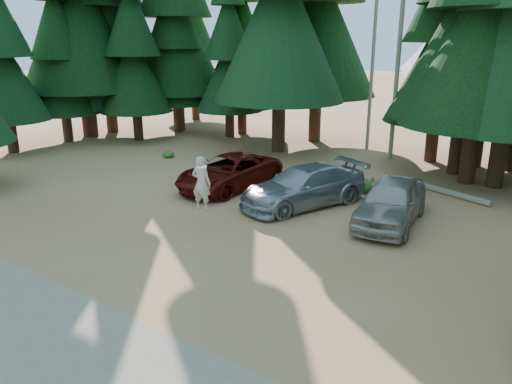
% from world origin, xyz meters
% --- Properties ---
extents(ground, '(160.00, 160.00, 0.00)m').
position_xyz_m(ground, '(0.00, 0.00, 0.00)').
color(ground, '#AB6E48').
rests_on(ground, ground).
extents(gravel_strip, '(26.00, 3.50, 0.01)m').
position_xyz_m(gravel_strip, '(0.00, -6.50, 0.01)').
color(gravel_strip, gray).
rests_on(gravel_strip, ground).
extents(forest_belt_north, '(36.00, 7.00, 22.00)m').
position_xyz_m(forest_belt_north, '(0.00, 15.00, 0.00)').
color(forest_belt_north, black).
rests_on(forest_belt_north, ground).
extents(forest_belt_west, '(6.00, 22.00, 22.00)m').
position_xyz_m(forest_belt_west, '(-15.50, 4.00, 0.00)').
color(forest_belt_west, black).
rests_on(forest_belt_west, ground).
extents(snag_front, '(0.24, 0.24, 12.00)m').
position_xyz_m(snag_front, '(0.80, 14.50, 6.00)').
color(snag_front, gray).
rests_on(snag_front, ground).
extents(snag_back, '(0.20, 0.20, 10.00)m').
position_xyz_m(snag_back, '(-1.20, 16.00, 5.00)').
color(snag_back, gray).
rests_on(snag_back, ground).
extents(red_pickup, '(2.81, 5.48, 1.48)m').
position_xyz_m(red_pickup, '(-3.18, 5.14, 0.74)').
color(red_pickup, '#560D07').
rests_on(red_pickup, ground).
extents(silver_minivan_center, '(4.15, 5.90, 1.59)m').
position_xyz_m(silver_minivan_center, '(0.72, 4.97, 0.79)').
color(silver_minivan_center, '#A2A5AA').
rests_on(silver_minivan_center, ground).
extents(silver_minivan_right, '(2.56, 5.06, 1.65)m').
position_xyz_m(silver_minivan_right, '(4.30, 5.03, 0.83)').
color(silver_minivan_right, '#A9A496').
rests_on(silver_minivan_right, ground).
extents(frisbee_player, '(0.80, 0.60, 2.00)m').
position_xyz_m(frisbee_player, '(-1.21, 1.00, 1.56)').
color(frisbee_player, beige).
rests_on(frisbee_player, ground).
extents(log_left, '(4.18, 1.21, 0.30)m').
position_xyz_m(log_left, '(-2.96, 7.05, 0.15)').
color(log_left, gray).
rests_on(log_left, ground).
extents(log_mid, '(2.82, 2.01, 0.27)m').
position_xyz_m(log_mid, '(0.46, 10.43, 0.13)').
color(log_mid, gray).
rests_on(log_mid, ground).
extents(log_right, '(4.13, 1.64, 0.27)m').
position_xyz_m(log_right, '(5.01, 9.68, 0.14)').
color(log_right, gray).
rests_on(log_right, ground).
extents(shrub_far_left, '(0.87, 0.87, 0.48)m').
position_xyz_m(shrub_far_left, '(-3.85, 8.94, 0.24)').
color(shrub_far_left, '#276F21').
rests_on(shrub_far_left, ground).
extents(shrub_left, '(0.72, 0.72, 0.40)m').
position_xyz_m(shrub_left, '(-3.10, 7.81, 0.20)').
color(shrub_left, '#276F21').
rests_on(shrub_left, ground).
extents(shrub_center_left, '(1.06, 1.06, 0.59)m').
position_xyz_m(shrub_center_left, '(-3.28, 6.77, 0.29)').
color(shrub_center_left, '#276F21').
rests_on(shrub_center_left, ground).
extents(shrub_center_right, '(0.93, 0.93, 0.51)m').
position_xyz_m(shrub_center_right, '(0.63, 7.22, 0.26)').
color(shrub_center_right, '#276F21').
rests_on(shrub_center_right, ground).
extents(shrub_right, '(0.88, 0.88, 0.49)m').
position_xyz_m(shrub_right, '(1.93, 8.07, 0.24)').
color(shrub_right, '#276F21').
rests_on(shrub_right, ground).
extents(shrub_far_right, '(1.23, 1.23, 0.68)m').
position_xyz_m(shrub_far_right, '(3.59, 7.30, 0.34)').
color(shrub_far_right, '#276F21').
rests_on(shrub_far_right, ground).
extents(shrub_edge_west, '(0.67, 0.67, 0.37)m').
position_xyz_m(shrub_edge_west, '(-9.55, 7.77, 0.19)').
color(shrub_edge_west, '#276F21').
rests_on(shrub_edge_west, ground).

